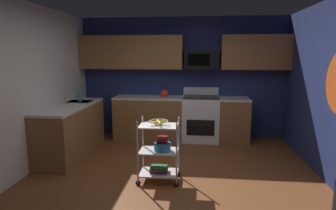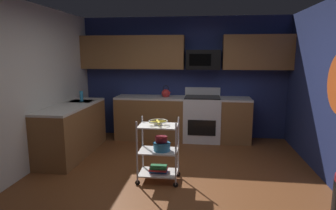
{
  "view_description": "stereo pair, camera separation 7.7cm",
  "coord_description": "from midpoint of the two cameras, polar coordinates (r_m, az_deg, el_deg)",
  "views": [
    {
      "loc": [
        0.38,
        -3.88,
        1.82
      ],
      "look_at": [
        -0.09,
        0.4,
        1.05
      ],
      "focal_mm": 30.69,
      "sensor_mm": 36.0,
      "label": 1
    },
    {
      "loc": [
        0.46,
        -3.87,
        1.82
      ],
      "look_at": [
        -0.09,
        0.4,
        1.05
      ],
      "focal_mm": 30.69,
      "sensor_mm": 36.0,
      "label": 2
    }
  ],
  "objects": [
    {
      "name": "oven_range",
      "position": [
        6.13,
        7.11,
        -2.6
      ],
      "size": [
        0.76,
        0.65,
        1.1
      ],
      "color": "white",
      "rests_on": "ground"
    },
    {
      "name": "kettle",
      "position": [
        6.08,
        -0.06,
        2.34
      ],
      "size": [
        0.21,
        0.18,
        0.26
      ],
      "color": "red",
      "rests_on": "counter_run"
    },
    {
      "name": "wall_back",
      "position": [
        6.34,
        3.49,
        5.4
      ],
      "size": [
        4.52,
        0.06,
        2.6
      ],
      "primitive_type": "cube",
      "color": "navy",
      "rests_on": "ground"
    },
    {
      "name": "mixing_bowl_large",
      "position": [
        4.13,
        -0.7,
        -8.23
      ],
      "size": [
        0.25,
        0.25,
        0.11
      ],
      "color": "#338CBF",
      "rests_on": "rolling_cart"
    },
    {
      "name": "wall_left",
      "position": [
        4.72,
        -26.93,
        2.72
      ],
      "size": [
        0.06,
        4.8,
        2.6
      ],
      "primitive_type": "cube",
      "color": "silver",
      "rests_on": "ground"
    },
    {
      "name": "counter_run",
      "position": [
        5.8,
        -4.5,
        -3.44
      ],
      "size": [
        3.62,
        2.38,
        0.92
      ],
      "color": "brown",
      "rests_on": "ground"
    },
    {
      "name": "floor",
      "position": [
        4.31,
        1.04,
        -15.14
      ],
      "size": [
        4.4,
        4.8,
        0.04
      ],
      "primitive_type": "cube",
      "color": "brown",
      "rests_on": "ground"
    },
    {
      "name": "book_stack",
      "position": [
        4.25,
        -1.37,
        -12.57
      ],
      "size": [
        0.26,
        0.19,
        0.09
      ],
      "color": "#1E4C8C",
      "rests_on": "rolling_cart"
    },
    {
      "name": "mixing_bowl_small",
      "position": [
        4.13,
        -0.8,
        -6.76
      ],
      "size": [
        0.18,
        0.18,
        0.08
      ],
      "color": "maroon",
      "rests_on": "rolling_cart"
    },
    {
      "name": "upper_cabinets",
      "position": [
        6.13,
        2.54,
        10.4
      ],
      "size": [
        4.4,
        0.33,
        0.7
      ],
      "color": "brown"
    },
    {
      "name": "dish_soap_bottle",
      "position": [
        5.73,
        -16.45,
        1.68
      ],
      "size": [
        0.06,
        0.06,
        0.2
      ],
      "primitive_type": "cylinder",
      "color": "#2D8CBF",
      "rests_on": "counter_run"
    },
    {
      "name": "microwave",
      "position": [
        6.08,
        7.36,
        8.92
      ],
      "size": [
        0.7,
        0.39,
        0.4
      ],
      "color": "black"
    },
    {
      "name": "fruit_bowl",
      "position": [
        4.04,
        -1.42,
        -3.39
      ],
      "size": [
        0.27,
        0.27,
        0.07
      ],
      "color": "silver",
      "rests_on": "rolling_cart"
    },
    {
      "name": "rolling_cart",
      "position": [
        4.16,
        -1.39,
        -9.07
      ],
      "size": [
        0.61,
        0.39,
        0.91
      ],
      "color": "silver",
      "rests_on": "ground"
    }
  ]
}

